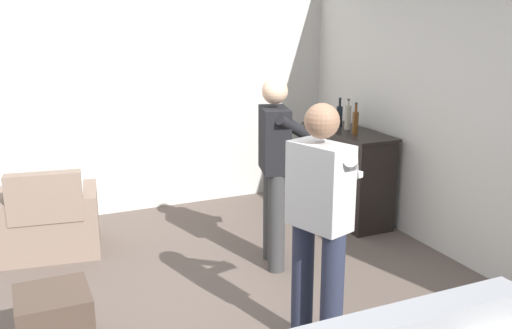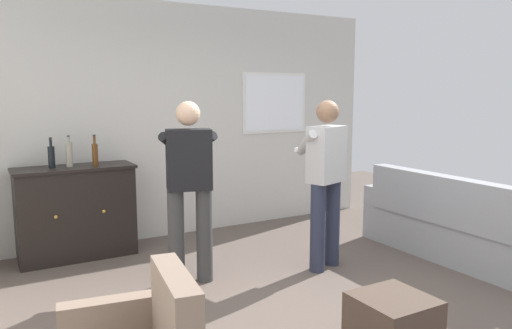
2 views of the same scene
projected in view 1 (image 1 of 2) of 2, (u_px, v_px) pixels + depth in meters
ground at (184, 324)px, 4.18m from camera, size 10.40×10.40×0.00m
wall_back_with_window at (481, 110)px, 4.83m from camera, size 5.20×0.15×2.80m
wall_side_left at (107, 89)px, 6.16m from camera, size 0.12×5.20×2.80m
armchair at (50, 225)px, 5.32m from camera, size 0.76×0.96×0.85m
sideboard_cabinet at (346, 174)px, 6.22m from camera, size 1.22×0.49×0.98m
bottle_wine_green at (355, 122)px, 5.85m from camera, size 0.06×0.06×0.33m
bottle_liquor_amber at (339, 115)px, 6.25m from camera, size 0.07×0.07×0.32m
bottle_spirits_clear at (348, 117)px, 6.09m from camera, size 0.07×0.07×0.33m
ottoman at (55, 322)px, 3.79m from camera, size 0.47×0.47×0.43m
person_standing_left at (276, 164)px, 4.92m from camera, size 0.54×0.52×1.68m
person_standing_right at (320, 218)px, 3.65m from camera, size 0.53×0.52×1.68m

